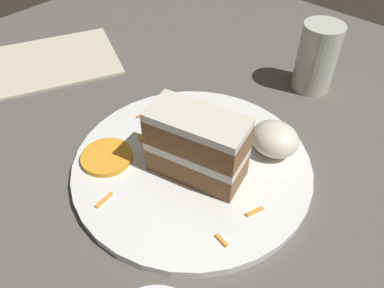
{
  "coord_description": "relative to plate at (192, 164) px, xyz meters",
  "views": [
    {
      "loc": [
        0.26,
        -0.27,
        0.39
      ],
      "look_at": [
        0.04,
        -0.03,
        0.07
      ],
      "focal_mm": 35.0,
      "sensor_mm": 36.0,
      "label": 1
    }
  ],
  "objects": [
    {
      "name": "ground_plane",
      "position": [
        -0.04,
        0.03,
        -0.04
      ],
      "size": [
        6.0,
        6.0,
        0.0
      ],
      "primitive_type": "plane",
      "color": "black",
      "rests_on": "ground"
    },
    {
      "name": "dining_table",
      "position": [
        -0.04,
        0.03,
        -0.02
      ],
      "size": [
        1.09,
        1.05,
        0.03
      ],
      "primitive_type": "cube",
      "color": "#56514C",
      "rests_on": "ground"
    },
    {
      "name": "plate",
      "position": [
        0.0,
        0.0,
        0.0
      ],
      "size": [
        0.3,
        0.3,
        0.01
      ],
      "primitive_type": "cylinder",
      "color": "white",
      "rests_on": "dining_table"
    },
    {
      "name": "cake_slice",
      "position": [
        0.01,
        -0.01,
        0.05
      ],
      "size": [
        0.12,
        0.08,
        0.09
      ],
      "rotation": [
        0.0,
        0.0,
        1.81
      ],
      "color": "brown",
      "rests_on": "plate"
    },
    {
      "name": "cream_dollop",
      "position": [
        0.07,
        0.09,
        0.03
      ],
      "size": [
        0.06,
        0.06,
        0.04
      ],
      "primitive_type": "ellipsoid",
      "color": "silver",
      "rests_on": "plate"
    },
    {
      "name": "orange_garnish",
      "position": [
        -0.08,
        -0.07,
        0.01
      ],
      "size": [
        0.07,
        0.07,
        0.01
      ],
      "primitive_type": "cylinder",
      "color": "orange",
      "rests_on": "plate"
    },
    {
      "name": "carrot_shreds_scatter",
      "position": [
        -0.01,
        -0.01,
        0.01
      ],
      "size": [
        0.23,
        0.24,
        0.0
      ],
      "color": "orange",
      "rests_on": "plate"
    },
    {
      "name": "drinking_glass",
      "position": [
        0.02,
        0.26,
        0.04
      ],
      "size": [
        0.06,
        0.06,
        0.11
      ],
      "color": "beige",
      "rests_on": "dining_table"
    },
    {
      "name": "menu_card",
      "position": [
        -0.35,
        0.03,
        -0.0
      ],
      "size": [
        0.25,
        0.26,
        0.0
      ],
      "primitive_type": "cube",
      "rotation": [
        0.0,
        0.0,
        5.84
      ],
      "color": "beige",
      "rests_on": "dining_table"
    }
  ]
}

